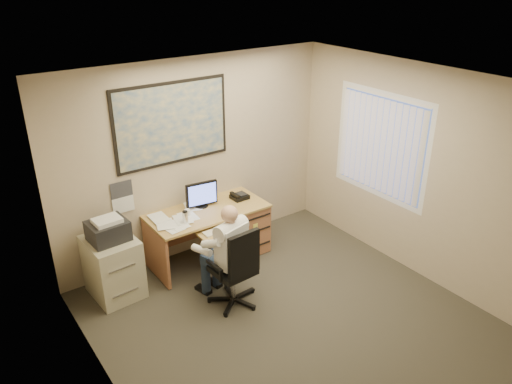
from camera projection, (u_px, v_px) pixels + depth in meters
room_shell at (306, 225)px, 5.02m from camera, size 4.00×4.50×2.70m
desk at (228, 223)px, 6.94m from camera, size 1.60×0.97×1.10m
world_map at (172, 124)px, 6.26m from camera, size 1.56×0.03×1.06m
wall_calendar at (122, 197)px, 6.22m from camera, size 0.28×0.01×0.42m
window_blinds at (380, 146)px, 6.56m from camera, size 0.06×1.40×1.30m
filing_cabinet at (113, 262)px, 6.02m from camera, size 0.58×0.69×1.05m
office_chair at (235, 282)px, 5.89m from camera, size 0.66×0.66×1.05m
person at (231, 255)px, 5.81m from camera, size 0.69×0.86×1.29m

